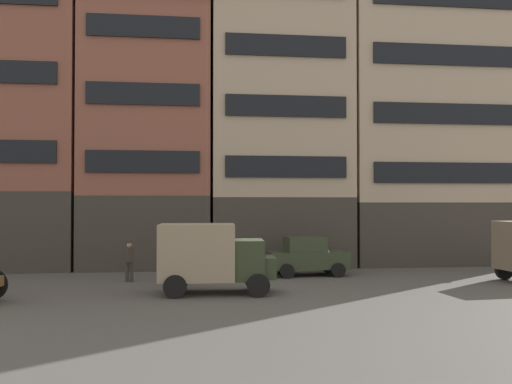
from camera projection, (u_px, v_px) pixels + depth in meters
ground_plane at (239, 291)px, 20.90m from camera, size 120.00×120.00×0.00m
building_far_left at (3, 117)px, 28.98m from camera, size 8.99×6.68×16.05m
building_center_left at (148, 134)px, 29.88m from camera, size 7.15×6.68×14.41m
building_center_right at (277, 116)px, 30.77m from camera, size 7.98×6.68×16.70m
building_far_right at (420, 120)px, 31.78m from camera, size 9.83×6.68×16.54m
delivery_truck_far at (212, 256)px, 20.35m from camera, size 4.42×2.28×2.62m
sedan_dark at (308, 256)px, 25.37m from camera, size 3.76×1.97×1.83m
pedestrian_officer at (129, 259)px, 23.30m from camera, size 0.37×0.37×1.79m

